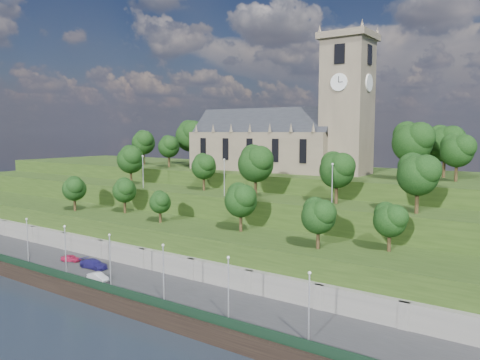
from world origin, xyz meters
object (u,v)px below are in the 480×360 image
Objects in this scene: church at (285,135)px; car_right at (94,264)px; car_middle at (98,277)px; car_left at (71,258)px.

car_right is at bearing -106.54° from church.
car_middle is at bearing -125.44° from car_right.
car_left is at bearing 72.47° from car_middle.
church reaches higher than car_right.
church reaches higher than car_middle.
car_middle is (-6.10, -42.99, -19.92)m from church.
church reaches higher than car_left.
car_middle reaches higher than car_left.
church is 47.77m from car_middle.
car_right reaches higher than car_middle.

